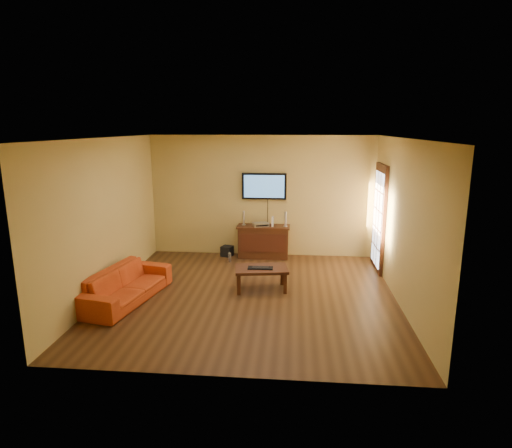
# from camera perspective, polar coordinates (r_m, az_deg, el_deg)

# --- Properties ---
(ground_plane) EXTENTS (5.00, 5.00, 0.00)m
(ground_plane) POSITION_cam_1_polar(r_m,az_deg,el_deg) (7.57, -0.80, -9.50)
(ground_plane) COLOR #3A2310
(ground_plane) RESTS_ON ground
(room_walls) EXTENTS (5.00, 5.00, 5.00)m
(room_walls) POSITION_cam_1_polar(r_m,az_deg,el_deg) (7.71, -0.35, 3.97)
(room_walls) COLOR tan
(room_walls) RESTS_ON ground
(french_door) EXTENTS (0.07, 1.02, 2.22)m
(french_door) POSITION_cam_1_polar(r_m,az_deg,el_deg) (9.02, 16.07, 0.65)
(french_door) COLOR #34180B
(french_door) RESTS_ON ground
(media_console) EXTENTS (1.17, 0.45, 0.72)m
(media_console) POSITION_cam_1_polar(r_m,az_deg,el_deg) (9.59, 0.98, -2.33)
(media_console) COLOR #34180B
(media_console) RESTS_ON ground
(television) EXTENTS (0.99, 0.08, 0.59)m
(television) POSITION_cam_1_polar(r_m,az_deg,el_deg) (9.53, 1.09, 5.06)
(television) COLOR black
(television) RESTS_ON ground
(coffee_table) EXTENTS (1.01, 0.70, 0.41)m
(coffee_table) POSITION_cam_1_polar(r_m,az_deg,el_deg) (7.71, 0.71, -6.26)
(coffee_table) COLOR #34180B
(coffee_table) RESTS_ON ground
(sofa) EXTENTS (0.91, 1.96, 0.74)m
(sofa) POSITION_cam_1_polar(r_m,az_deg,el_deg) (7.57, -16.99, -7.09)
(sofa) COLOR #BD3F15
(sofa) RESTS_ON ground
(speaker_left) EXTENTS (0.09, 0.09, 0.32)m
(speaker_left) POSITION_cam_1_polar(r_m,az_deg,el_deg) (9.55, -1.65, 0.74)
(speaker_left) COLOR silver
(speaker_left) RESTS_ON media_console
(speaker_right) EXTENTS (0.09, 0.09, 0.33)m
(speaker_right) POSITION_cam_1_polar(r_m,az_deg,el_deg) (9.42, 3.95, 0.57)
(speaker_right) COLOR silver
(speaker_right) RESTS_ON media_console
(av_receiver) EXTENTS (0.40, 0.34, 0.08)m
(av_receiver) POSITION_cam_1_polar(r_m,az_deg,el_deg) (9.47, 0.62, -0.05)
(av_receiver) COLOR silver
(av_receiver) RESTS_ON media_console
(game_console) EXTENTS (0.05, 0.16, 0.21)m
(game_console) POSITION_cam_1_polar(r_m,az_deg,el_deg) (9.45, 2.25, 0.34)
(game_console) COLOR white
(game_console) RESTS_ON media_console
(subwoofer) EXTENTS (0.30, 0.30, 0.23)m
(subwoofer) POSITION_cam_1_polar(r_m,az_deg,el_deg) (9.76, -3.88, -3.61)
(subwoofer) COLOR black
(subwoofer) RESTS_ON ground
(bottle) EXTENTS (0.08, 0.08, 0.22)m
(bottle) POSITION_cam_1_polar(r_m,az_deg,el_deg) (9.33, -3.55, -4.46)
(bottle) COLOR white
(bottle) RESTS_ON ground
(keyboard) EXTENTS (0.45, 0.17, 0.03)m
(keyboard) POSITION_cam_1_polar(r_m,az_deg,el_deg) (7.64, 0.58, -5.87)
(keyboard) COLOR black
(keyboard) RESTS_ON coffee_table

